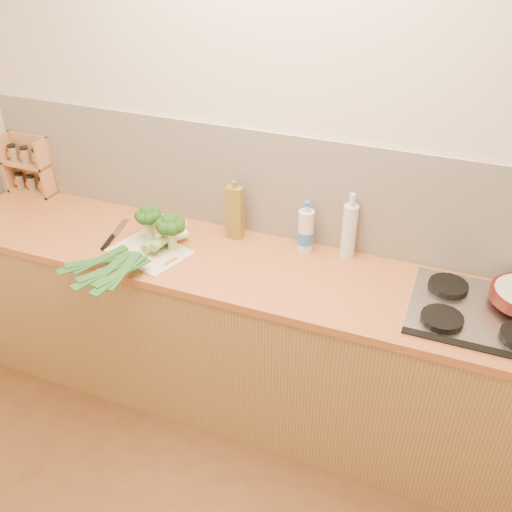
# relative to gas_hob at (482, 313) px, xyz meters

# --- Properties ---
(room_shell) EXTENTS (3.50, 3.50, 3.50)m
(room_shell) POSITION_rel_gas_hob_xyz_m (-1.02, 0.29, 0.26)
(room_shell) COLOR beige
(room_shell) RESTS_ON ground
(counter) EXTENTS (3.20, 0.62, 0.90)m
(counter) POSITION_rel_gas_hob_xyz_m (-1.02, 0.00, -0.46)
(counter) COLOR #A98146
(counter) RESTS_ON ground
(gas_hob) EXTENTS (0.58, 0.50, 0.04)m
(gas_hob) POSITION_rel_gas_hob_xyz_m (0.00, 0.00, 0.00)
(gas_hob) COLOR silver
(gas_hob) RESTS_ON counter
(chopping_board) EXTENTS (0.42, 0.36, 0.01)m
(chopping_board) POSITION_rel_gas_hob_xyz_m (-1.51, -0.09, -0.01)
(chopping_board) COLOR beige
(chopping_board) RESTS_ON counter
(broccoli_left) EXTENTS (0.13, 0.13, 0.18)m
(broccoli_left) POSITION_rel_gas_hob_xyz_m (-1.57, 0.01, 0.12)
(broccoli_left) COLOR #AFC573
(broccoli_left) RESTS_ON chopping_board
(broccoli_right) EXTENTS (0.14, 0.15, 0.19)m
(broccoli_right) POSITION_rel_gas_hob_xyz_m (-1.42, -0.03, 0.13)
(broccoli_right) COLOR #AFC573
(broccoli_right) RESTS_ON chopping_board
(leek_front) EXTENTS (0.41, 0.55, 0.04)m
(leek_front) POSITION_rel_gas_hob_xyz_m (-1.55, -0.11, 0.02)
(leek_front) COLOR white
(leek_front) RESTS_ON chopping_board
(leek_mid) EXTENTS (0.25, 0.64, 0.04)m
(leek_mid) POSITION_rel_gas_hob_xyz_m (-1.50, -0.14, 0.04)
(leek_mid) COLOR white
(leek_mid) RESTS_ON chopping_board
(leek_back) EXTENTS (0.14, 0.68, 0.04)m
(leek_back) POSITION_rel_gas_hob_xyz_m (-1.46, -0.14, 0.06)
(leek_back) COLOR white
(leek_back) RESTS_ON chopping_board
(chefs_knife) EXTENTS (0.09, 0.32, 0.02)m
(chefs_knife) POSITION_rel_gas_hob_xyz_m (-1.75, -0.05, -0.01)
(chefs_knife) COLOR silver
(chefs_knife) RESTS_ON counter
(spice_rack) EXTENTS (0.28, 0.11, 0.33)m
(spice_rack) POSITION_rel_gas_hob_xyz_m (-2.47, 0.25, 0.13)
(spice_rack) COLOR #BE7E51
(spice_rack) RESTS_ON counter
(oil_tin) EXTENTS (0.08, 0.05, 0.31)m
(oil_tin) POSITION_rel_gas_hob_xyz_m (-1.19, 0.20, 0.13)
(oil_tin) COLOR olive
(oil_tin) RESTS_ON counter
(glass_bottle) EXTENTS (0.07, 0.07, 0.33)m
(glass_bottle) POSITION_rel_gas_hob_xyz_m (-0.63, 0.24, 0.12)
(glass_bottle) COLOR silver
(glass_bottle) RESTS_ON counter
(amber_bottle) EXTENTS (0.06, 0.06, 0.25)m
(amber_bottle) POSITION_rel_gas_hob_xyz_m (-0.83, 0.22, 0.09)
(amber_bottle) COLOR #633113
(amber_bottle) RESTS_ON counter
(water_bottle) EXTENTS (0.08, 0.08, 0.24)m
(water_bottle) POSITION_rel_gas_hob_xyz_m (-0.83, 0.21, 0.09)
(water_bottle) COLOR silver
(water_bottle) RESTS_ON counter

